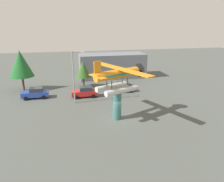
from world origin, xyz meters
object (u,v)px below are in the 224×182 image
object	(u,v)px
car_far_black	(122,87)
car_mid_red	(85,92)
floatplane_monument	(118,78)
streetlight_primary	(75,74)
tree_west	(21,64)
display_pedestal	(117,105)
tree_east	(83,69)
car_near_blue	(35,93)
storefront_building	(112,65)

from	to	relation	value
car_far_black	car_mid_red	bearing A→B (deg)	11.90
floatplane_monument	streetlight_primary	distance (m)	8.47
car_far_black	tree_west	bearing A→B (deg)	-15.14
display_pedestal	car_far_black	xyz separation A→B (m)	(3.46, 10.79, -0.98)
display_pedestal	car_mid_red	bearing A→B (deg)	109.00
car_mid_red	tree_west	bearing A→B (deg)	-29.96
streetlight_primary	tree_east	bearing A→B (deg)	77.30
car_near_blue	tree_east	size ratio (longest dim) A/B	0.84
car_near_blue	streetlight_primary	world-z (taller)	streetlight_primary
floatplane_monument	tree_west	size ratio (longest dim) A/B	1.37
streetlight_primary	car_far_black	bearing A→B (deg)	25.23
car_near_blue	tree_west	bearing A→B (deg)	-62.07
streetlight_primary	tree_west	xyz separation A→B (m)	(-8.97, 8.55, 0.32)
car_near_blue	storefront_building	world-z (taller)	storefront_building
display_pedestal	streetlight_primary	world-z (taller)	streetlight_primary
floatplane_monument	streetlight_primary	bearing A→B (deg)	101.45
floatplane_monument	tree_west	world-z (taller)	floatplane_monument
car_near_blue	car_mid_red	size ratio (longest dim) A/B	1.00
car_mid_red	floatplane_monument	bearing A→B (deg)	109.76
display_pedestal	storefront_building	bearing A→B (deg)	79.40
streetlight_primary	tree_east	size ratio (longest dim) A/B	1.58
streetlight_primary	floatplane_monument	bearing A→B (deg)	-54.35
tree_west	streetlight_primary	bearing A→B (deg)	-43.62
tree_west	car_near_blue	bearing A→B (deg)	-62.07
car_mid_red	storefront_building	distance (m)	14.71
display_pedestal	tree_west	bearing A→B (deg)	131.69
streetlight_primary	storefront_building	xyz separation A→B (m)	(8.91, 15.10, -1.95)
car_far_black	streetlight_primary	world-z (taller)	streetlight_primary
floatplane_monument	tree_east	bearing A→B (deg)	76.91
floatplane_monument	car_near_blue	xyz separation A→B (m)	(-11.25, 10.43, -4.52)
floatplane_monument	storefront_building	xyz separation A→B (m)	(4.00, 21.95, -2.79)
car_far_black	tree_east	size ratio (longest dim) A/B	0.84
floatplane_monument	car_mid_red	distance (m)	10.89
streetlight_primary	tree_west	distance (m)	12.39
tree_east	floatplane_monument	bearing A→B (deg)	-78.90
streetlight_primary	storefront_building	world-z (taller)	streetlight_primary
display_pedestal	car_mid_red	world-z (taller)	display_pedestal
car_far_black	car_near_blue	bearing A→B (deg)	1.22
floatplane_monument	tree_east	world-z (taller)	floatplane_monument
display_pedestal	floatplane_monument	bearing A→B (deg)	24.20
storefront_building	tree_east	world-z (taller)	storefront_building
streetlight_primary	car_mid_red	bearing A→B (deg)	57.76
storefront_building	tree_west	distance (m)	19.18
streetlight_primary	tree_west	size ratio (longest dim) A/B	1.09
display_pedestal	car_near_blue	world-z (taller)	display_pedestal
car_near_blue	storefront_building	size ratio (longest dim) A/B	0.29
storefront_building	tree_east	xyz separation A→B (m)	(-7.00, -6.64, 0.80)
car_near_blue	tree_east	bearing A→B (deg)	-149.35
floatplane_monument	car_near_blue	size ratio (longest dim) A/B	2.37
floatplane_monument	car_far_black	size ratio (longest dim) A/B	2.37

